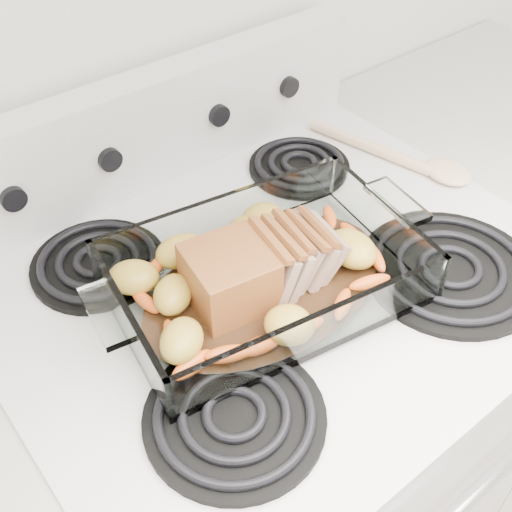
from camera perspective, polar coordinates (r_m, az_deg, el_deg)
electric_range at (r=1.27m, az=1.11°, el=-15.98°), size 0.78×0.70×1.12m
counter_right at (r=1.63m, az=19.58°, el=-2.68°), size 0.58×0.68×0.93m
baking_dish at (r=0.85m, az=0.84°, el=-2.09°), size 0.39×0.26×0.07m
pork_roast at (r=0.82m, az=-0.24°, el=-1.39°), size 0.21×0.10×0.08m
roast_vegetables at (r=0.87m, az=-0.88°, el=-0.50°), size 0.36×0.19×0.04m
wooden_spoon at (r=1.13m, az=13.77°, el=8.25°), size 0.12×0.29×0.02m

